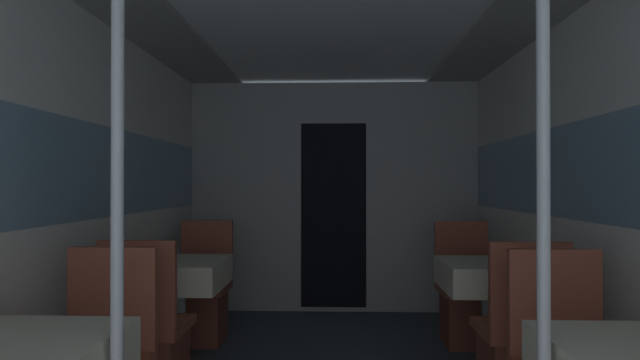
{
  "coord_description": "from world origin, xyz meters",
  "views": [
    {
      "loc": [
        0.03,
        -0.98,
        1.26
      ],
      "look_at": [
        -0.07,
        2.14,
        1.28
      ],
      "focal_mm": 28.0,
      "sensor_mm": 36.0,
      "label": 1
    }
  ],
  "objects_px": {
    "dining_table_left_1": "(179,277)",
    "chair_left_far_1": "(201,304)",
    "chair_right_near_1": "(519,356)",
    "chair_left_near_1": "(149,352)",
    "dining_table_right_1": "(488,279)",
    "support_pole_left_0": "(117,222)",
    "support_pole_right_0": "(543,223)",
    "chair_right_far_1": "(467,307)"
  },
  "relations": [
    {
      "from": "support_pole_right_0",
      "to": "chair_left_far_1",
      "type": "bearing_deg",
      "value": 127.24
    },
    {
      "from": "support_pole_left_0",
      "to": "support_pole_right_0",
      "type": "relative_size",
      "value": 1.0
    },
    {
      "from": "dining_table_right_1",
      "to": "chair_right_near_1",
      "type": "distance_m",
      "value": 0.64
    },
    {
      "from": "support_pole_left_0",
      "to": "chair_left_near_1",
      "type": "height_order",
      "value": "support_pole_left_0"
    },
    {
      "from": "dining_table_left_1",
      "to": "chair_left_far_1",
      "type": "xyz_separation_m",
      "value": [
        0.0,
        0.56,
        -0.32
      ]
    },
    {
      "from": "chair_left_near_1",
      "to": "chair_left_far_1",
      "type": "distance_m",
      "value": 1.12
    },
    {
      "from": "dining_table_right_1",
      "to": "chair_right_far_1",
      "type": "distance_m",
      "value": 0.64
    },
    {
      "from": "chair_left_near_1",
      "to": "dining_table_right_1",
      "type": "height_order",
      "value": "chair_left_near_1"
    },
    {
      "from": "support_pole_right_0",
      "to": "chair_left_near_1",
      "type": "bearing_deg",
      "value": 145.86
    },
    {
      "from": "dining_table_left_1",
      "to": "support_pole_right_0",
      "type": "xyz_separation_m",
      "value": [
        1.75,
        -1.75,
        0.52
      ]
    },
    {
      "from": "dining_table_right_1",
      "to": "dining_table_left_1",
      "type": "bearing_deg",
      "value": 180.0
    },
    {
      "from": "dining_table_right_1",
      "to": "chair_left_far_1",
      "type": "bearing_deg",
      "value": 165.09
    },
    {
      "from": "support_pole_left_0",
      "to": "dining_table_right_1",
      "type": "height_order",
      "value": "support_pole_left_0"
    },
    {
      "from": "chair_right_near_1",
      "to": "dining_table_right_1",
      "type": "bearing_deg",
      "value": 90.0
    },
    {
      "from": "dining_table_left_1",
      "to": "chair_left_far_1",
      "type": "bearing_deg",
      "value": 90.0
    },
    {
      "from": "support_pole_right_0",
      "to": "chair_right_near_1",
      "type": "distance_m",
      "value": 1.5
    },
    {
      "from": "support_pole_left_0",
      "to": "chair_right_near_1",
      "type": "relative_size",
      "value": 2.38
    },
    {
      "from": "chair_left_near_1",
      "to": "chair_right_far_1",
      "type": "bearing_deg",
      "value": 28.03
    },
    {
      "from": "chair_right_near_1",
      "to": "chair_left_far_1",
      "type": "bearing_deg",
      "value": 151.97
    },
    {
      "from": "chair_left_near_1",
      "to": "support_pole_right_0",
      "type": "height_order",
      "value": "support_pole_right_0"
    },
    {
      "from": "chair_left_near_1",
      "to": "support_pole_left_0",
      "type": "bearing_deg",
      "value": -73.74
    },
    {
      "from": "chair_left_far_1",
      "to": "chair_right_near_1",
      "type": "height_order",
      "value": "same"
    },
    {
      "from": "support_pole_left_0",
      "to": "dining_table_left_1",
      "type": "relative_size",
      "value": 3.09
    },
    {
      "from": "chair_left_near_1",
      "to": "chair_right_far_1",
      "type": "height_order",
      "value": "same"
    },
    {
      "from": "chair_right_near_1",
      "to": "support_pole_right_0",
      "type": "bearing_deg",
      "value": -106.26
    },
    {
      "from": "chair_left_near_1",
      "to": "dining_table_right_1",
      "type": "xyz_separation_m",
      "value": [
        2.1,
        0.56,
        0.32
      ]
    },
    {
      "from": "dining_table_left_1",
      "to": "dining_table_right_1",
      "type": "relative_size",
      "value": 1.0
    },
    {
      "from": "chair_left_far_1",
      "to": "support_pole_left_0",
      "type": "bearing_deg",
      "value": 98.55
    },
    {
      "from": "dining_table_right_1",
      "to": "chair_right_near_1",
      "type": "xyz_separation_m",
      "value": [
        0.0,
        -0.56,
        -0.32
      ]
    },
    {
      "from": "chair_left_far_1",
      "to": "dining_table_right_1",
      "type": "height_order",
      "value": "chair_left_far_1"
    },
    {
      "from": "dining_table_right_1",
      "to": "chair_right_near_1",
      "type": "relative_size",
      "value": 0.77
    },
    {
      "from": "chair_left_far_1",
      "to": "chair_right_near_1",
      "type": "distance_m",
      "value": 2.38
    },
    {
      "from": "dining_table_left_1",
      "to": "dining_table_right_1",
      "type": "distance_m",
      "value": 2.1
    },
    {
      "from": "chair_left_far_1",
      "to": "chair_right_near_1",
      "type": "relative_size",
      "value": 1.0
    },
    {
      "from": "support_pole_left_0",
      "to": "support_pole_right_0",
      "type": "xyz_separation_m",
      "value": [
        1.41,
        0.0,
        0.0
      ]
    },
    {
      "from": "support_pole_left_0",
      "to": "dining_table_right_1",
      "type": "distance_m",
      "value": 2.53
    },
    {
      "from": "dining_table_left_1",
      "to": "chair_right_far_1",
      "type": "distance_m",
      "value": 2.2
    },
    {
      "from": "support_pole_left_0",
      "to": "dining_table_right_1",
      "type": "bearing_deg",
      "value": 44.91
    },
    {
      "from": "support_pole_left_0",
      "to": "chair_right_far_1",
      "type": "distance_m",
      "value": 3.02
    },
    {
      "from": "chair_left_far_1",
      "to": "support_pole_right_0",
      "type": "bearing_deg",
      "value": 127.24
    },
    {
      "from": "chair_left_far_1",
      "to": "support_pole_right_0",
      "type": "distance_m",
      "value": 3.02
    },
    {
      "from": "chair_left_far_1",
      "to": "support_pole_right_0",
      "type": "xyz_separation_m",
      "value": [
        1.75,
        -2.31,
        0.84
      ]
    }
  ]
}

